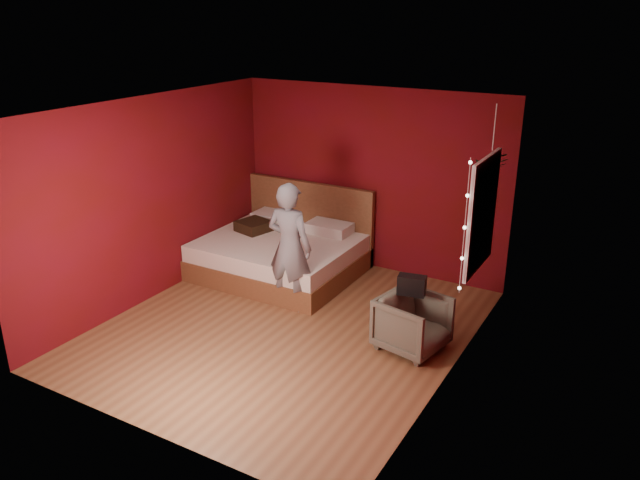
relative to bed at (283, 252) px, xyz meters
The scene contains 10 objects.
floor 1.72m from the bed, 55.95° to the right, with size 4.50×4.50×0.00m, color brown.
room_walls 2.19m from the bed, 55.95° to the right, with size 4.04×4.54×2.62m.
window 3.19m from the bed, ahead, with size 0.05×0.97×1.27m.
fairy_lights 3.29m from the bed, 19.63° to the right, with size 0.04×0.04×1.45m.
bed is the anchor object (origin of this frame).
person 1.25m from the bed, 52.49° to the right, with size 0.60×0.39×1.64m, color slate.
armchair 2.66m from the bed, 24.53° to the right, with size 0.67×0.69×0.63m, color #585546.
handbag 2.62m from the bed, 23.69° to the right, with size 0.30×0.15×0.22m, color black.
throw_pillow 0.60m from the bed, behind, with size 0.42×0.42×0.15m, color black.
hanging_plant 3.23m from the bed, ahead, with size 0.46×0.44×0.93m.
Camera 1 is at (3.63, -5.52, 3.61)m, focal length 35.00 mm.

